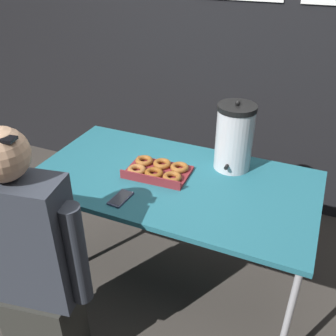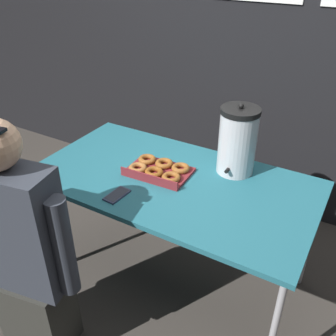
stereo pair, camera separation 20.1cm
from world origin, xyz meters
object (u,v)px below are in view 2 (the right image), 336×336
donut_box (159,170)px  person_seated (24,255)px  cell_phone (117,195)px  coffee_urn (237,141)px

donut_box → person_seated: 0.81m
donut_box → person_seated: person_seated is taller
donut_box → person_seated: (-0.27, -0.75, -0.15)m
donut_box → cell_phone: donut_box is taller
coffee_urn → person_seated: (-0.63, -0.98, -0.32)m
coffee_urn → cell_phone: coffee_urn is taller
coffee_urn → cell_phone: size_ratio=2.77×
cell_phone → donut_box: bearing=80.6°
donut_box → cell_phone: size_ratio=2.47×
coffee_urn → cell_phone: (-0.42, -0.53, -0.18)m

